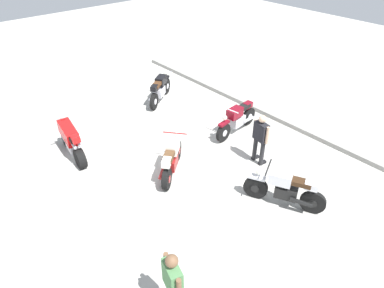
% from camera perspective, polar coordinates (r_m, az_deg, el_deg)
% --- Properties ---
extents(ground_plane, '(40.00, 40.00, 0.00)m').
position_cam_1_polar(ground_plane, '(10.60, -4.32, -2.65)').
color(ground_plane, '#ADAAA3').
extents(curb_edge, '(14.00, 0.30, 0.15)m').
position_cam_1_polar(curb_edge, '(13.34, 11.63, 5.44)').
color(curb_edge, gray).
rests_on(curb_edge, ground).
extents(motorcycle_maroon_cruiser, '(0.70, 2.09, 1.09)m').
position_cam_1_polar(motorcycle_maroon_cruiser, '(11.73, 7.47, 4.15)').
color(motorcycle_maroon_cruiser, black).
rests_on(motorcycle_maroon_cruiser, ground).
extents(motorcycle_silver_cruiser, '(1.92, 1.06, 1.09)m').
position_cam_1_polar(motorcycle_silver_cruiser, '(9.06, 15.13, -7.19)').
color(motorcycle_silver_cruiser, black).
rests_on(motorcycle_silver_cruiser, ground).
extents(motorcycle_black_cruiser, '(1.26, 1.80, 1.09)m').
position_cam_1_polar(motorcycle_black_cruiser, '(13.78, -5.33, 9.07)').
color(motorcycle_black_cruiser, black).
rests_on(motorcycle_black_cruiser, ground).
extents(motorcycle_cream_vintage, '(1.36, 1.61, 1.07)m').
position_cam_1_polar(motorcycle_cream_vintage, '(9.81, -3.39, -2.48)').
color(motorcycle_cream_vintage, black).
rests_on(motorcycle_cream_vintage, ground).
extents(motorcycle_red_sportbike, '(1.96, 0.70, 1.14)m').
position_cam_1_polar(motorcycle_red_sportbike, '(11.05, -19.42, 0.70)').
color(motorcycle_red_sportbike, black).
rests_on(motorcycle_red_sportbike, ground).
extents(person_in_black_shirt, '(0.63, 0.36, 1.60)m').
position_cam_1_polar(person_in_black_shirt, '(10.18, 11.24, 1.19)').
color(person_in_black_shirt, '#262628').
rests_on(person_in_black_shirt, ground).
extents(person_in_green_shirt, '(0.65, 0.41, 1.69)m').
position_cam_1_polar(person_in_green_shirt, '(6.46, -3.17, -22.02)').
color(person_in_green_shirt, gray).
rests_on(person_in_green_shirt, ground).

